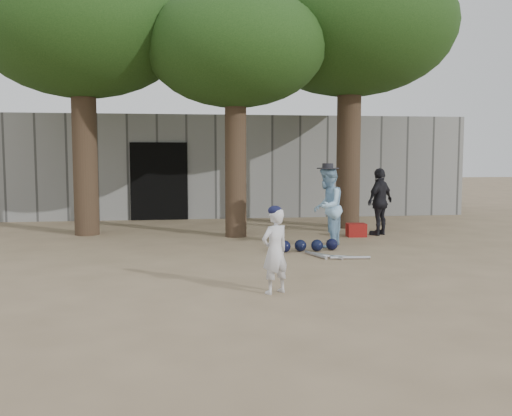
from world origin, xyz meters
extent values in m
plane|color=#937C5E|center=(0.00, 0.00, 0.00)|extent=(70.00, 70.00, 0.00)
imported|color=silver|center=(0.54, -1.17, 0.57)|extent=(0.50, 0.44, 1.15)
imported|color=#91BEE1|center=(2.27, 2.50, 0.81)|extent=(0.90, 0.98, 1.62)
imported|color=black|center=(3.92, 3.97, 0.77)|extent=(0.95, 0.85, 1.55)
cube|color=maroon|center=(3.30, 3.78, 0.15)|extent=(0.43, 0.34, 0.30)
cube|color=gray|center=(0.00, 8.00, 1.50)|extent=(16.00, 0.35, 3.00)
cube|color=black|center=(-1.20, 7.80, 1.10)|extent=(1.60, 0.08, 2.20)
cube|color=slate|center=(0.00, 10.50, 1.50)|extent=(16.00, 5.00, 3.00)
sphere|color=black|center=(1.29, 1.96, 0.12)|extent=(0.23, 0.23, 0.23)
sphere|color=black|center=(1.61, 2.02, 0.12)|extent=(0.23, 0.23, 0.23)
sphere|color=black|center=(1.93, 1.99, 0.12)|extent=(0.23, 0.23, 0.23)
sphere|color=black|center=(2.25, 2.07, 0.12)|extent=(0.23, 0.23, 0.23)
cylinder|color=silver|center=(1.77, 1.45, 0.03)|extent=(0.26, 0.71, 0.06)
cylinder|color=silver|center=(1.95, 1.33, 0.03)|extent=(0.45, 0.63, 0.06)
cylinder|color=silver|center=(2.13, 1.21, 0.03)|extent=(0.69, 0.32, 0.06)
cylinder|color=silver|center=(2.31, 1.09, 0.03)|extent=(0.72, 0.12, 0.06)
cylinder|color=brown|center=(-2.80, 5.00, 2.75)|extent=(0.56, 0.56, 5.50)
ellipsoid|color=#284C19|center=(-2.80, 5.00, 4.70)|extent=(4.80, 4.80, 3.12)
cylinder|color=brown|center=(0.60, 4.20, 2.50)|extent=(0.48, 0.48, 5.00)
ellipsoid|color=#284C19|center=(0.60, 4.20, 4.20)|extent=(4.00, 4.00, 2.60)
cylinder|color=brown|center=(3.60, 5.40, 2.90)|extent=(0.60, 0.60, 5.80)
ellipsoid|color=#284C19|center=(3.60, 5.40, 5.00)|extent=(5.20, 5.20, 3.38)
camera|label=1|loc=(-0.79, -8.59, 1.87)|focal=40.00mm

